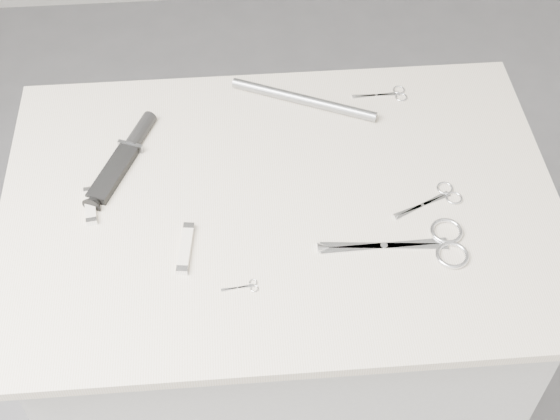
{
  "coord_description": "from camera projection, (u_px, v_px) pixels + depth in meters",
  "views": [
    {
      "loc": [
        -0.07,
        -0.92,
        1.96
      ],
      "look_at": [
        -0.0,
        -0.03,
        0.92
      ],
      "focal_mm": 50.0,
      "sensor_mm": 36.0,
      "label": 1
    }
  ],
  "objects": [
    {
      "name": "plinth",
      "position": [
        280.0,
        338.0,
        1.75
      ],
      "size": [
        0.9,
        0.6,
        0.9
      ],
      "primitive_type": "cube",
      "color": "#B9B9B7",
      "rests_on": "ground"
    },
    {
      "name": "display_board",
      "position": [
        280.0,
        203.0,
        1.4
      ],
      "size": [
        1.0,
        0.7,
        0.02
      ],
      "primitive_type": "cube",
      "color": "beige",
      "rests_on": "plinth"
    },
    {
      "name": "large_shears",
      "position": [
        426.0,
        244.0,
        1.32
      ],
      "size": [
        0.25,
        0.11,
        0.01
      ],
      "rotation": [
        0.0,
        0.0,
        -0.03
      ],
      "color": "silver",
      "rests_on": "display_board"
    },
    {
      "name": "embroidery_scissors_a",
      "position": [
        438.0,
        198.0,
        1.39
      ],
      "size": [
        0.13,
        0.08,
        0.0
      ],
      "rotation": [
        0.0,
        0.0,
        0.42
      ],
      "color": "silver",
      "rests_on": "display_board"
    },
    {
      "name": "embroidery_scissors_b",
      "position": [
        389.0,
        94.0,
        1.58
      ],
      "size": [
        0.11,
        0.05,
        0.0
      ],
      "rotation": [
        0.0,
        0.0,
        0.02
      ],
      "color": "silver",
      "rests_on": "display_board"
    },
    {
      "name": "tiny_scissors",
      "position": [
        245.0,
        287.0,
        1.27
      ],
      "size": [
        0.06,
        0.03,
        0.0
      ],
      "rotation": [
        0.0,
        0.0,
        0.11
      ],
      "color": "silver",
      "rests_on": "display_board"
    },
    {
      "name": "sheathed_knife",
      "position": [
        126.0,
        153.0,
        1.46
      ],
      "size": [
        0.12,
        0.23,
        0.03
      ],
      "rotation": [
        0.0,
        0.0,
        1.17
      ],
      "color": "black",
      "rests_on": "display_board"
    },
    {
      "name": "pocket_knife_a",
      "position": [
        186.0,
        248.0,
        1.31
      ],
      "size": [
        0.03,
        0.11,
        0.01
      ],
      "rotation": [
        0.0,
        0.0,
        1.45
      ],
      "color": "beige",
      "rests_on": "display_board"
    },
    {
      "name": "pocket_knife_b",
      "position": [
        90.0,
        206.0,
        1.38
      ],
      "size": [
        0.03,
        0.09,
        0.01
      ],
      "rotation": [
        0.0,
        0.0,
        1.71
      ],
      "color": "beige",
      "rests_on": "display_board"
    },
    {
      "name": "metal_rail",
      "position": [
        304.0,
        100.0,
        1.55
      ],
      "size": [
        0.28,
        0.15,
        0.02
      ],
      "primitive_type": "cylinder",
      "rotation": [
        0.0,
        1.57,
        -0.43
      ],
      "color": "gray",
      "rests_on": "display_board"
    }
  ]
}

